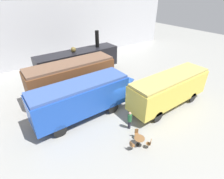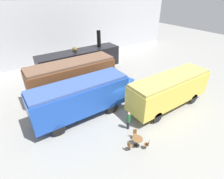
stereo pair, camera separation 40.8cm
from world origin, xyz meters
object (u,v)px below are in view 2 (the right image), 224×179
streamlined_locomotive (88,94)px  passenger_coach_vintage (169,89)px  steam_locomotive (80,60)px  cafe_table_near (137,140)px  visitor_person (128,120)px  cafe_chair_0 (130,146)px  passenger_coach_wooden (72,76)px

streamlined_locomotive → passenger_coach_vintage: (6.92, -3.37, -0.11)m
streamlined_locomotive → passenger_coach_vintage: 7.70m
steam_locomotive → cafe_table_near: steam_locomotive is taller
passenger_coach_vintage → visitor_person: size_ratio=5.20×
cafe_table_near → cafe_chair_0: cafe_chair_0 is taller
streamlined_locomotive → passenger_coach_vintage: size_ratio=1.20×
passenger_coach_wooden → passenger_coach_vintage: 9.95m
streamlined_locomotive → cafe_table_near: streamlined_locomotive is taller
cafe_chair_0 → passenger_coach_vintage: bearing=16.8°
streamlined_locomotive → visitor_person: bearing=-66.2°
streamlined_locomotive → passenger_coach_vintage: streamlined_locomotive is taller
streamlined_locomotive → cafe_chair_0: size_ratio=12.19×
passenger_coach_vintage → cafe_table_near: bearing=-159.3°
streamlined_locomotive → visitor_person: streamlined_locomotive is taller
visitor_person → steam_locomotive: bearing=83.6°
cafe_chair_0 → cafe_table_near: bearing=0.0°
cafe_chair_0 → visitor_person: (1.38, 1.88, 0.41)m
cafe_table_near → steam_locomotive: bearing=81.9°
passenger_coach_vintage → streamlined_locomotive: bearing=154.1°
passenger_coach_wooden → streamlined_locomotive: bearing=-92.3°
streamlined_locomotive → visitor_person: (1.65, -3.74, -1.15)m
passenger_coach_vintage → cafe_chair_0: passenger_coach_vintage is taller
steam_locomotive → cafe_table_near: (-1.93, -13.57, -1.60)m
passenger_coach_wooden → passenger_coach_vintage: bearing=-47.1°
passenger_coach_wooden → visitor_person: bearing=-78.9°
cafe_chair_0 → streamlined_locomotive: bearing=90.8°
passenger_coach_wooden → visitor_person: passenger_coach_wooden is taller
steam_locomotive → passenger_coach_wooden: steam_locomotive is taller
visitor_person → passenger_coach_wooden: bearing=101.1°
passenger_coach_wooden → cafe_table_near: 9.71m
steam_locomotive → passenger_coach_wooden: bearing=-124.7°
streamlined_locomotive → cafe_table_near: (1.03, -5.59, -1.52)m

